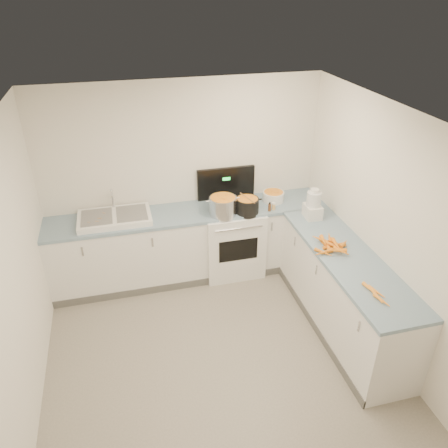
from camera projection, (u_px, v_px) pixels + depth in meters
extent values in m
cube|color=white|center=(190.00, 245.00, 5.68)|extent=(3.50, 0.60, 0.90)
cube|color=#7D9AB1|center=(189.00, 213.00, 5.45)|extent=(3.50, 0.62, 0.04)
cube|color=white|center=(343.00, 293.00, 4.81)|extent=(0.60, 2.20, 0.90)
cube|color=#7D9AB1|center=(349.00, 258.00, 4.58)|extent=(0.62, 2.20, 0.04)
cube|color=white|center=(232.00, 240.00, 5.78)|extent=(0.76, 0.65, 0.90)
cube|color=black|center=(226.00, 183.00, 5.68)|extent=(0.76, 0.05, 0.42)
cube|color=white|center=(115.00, 218.00, 5.23)|extent=(0.86, 0.52, 0.07)
cube|color=slate|center=(97.00, 217.00, 5.16)|extent=(0.36, 0.42, 0.01)
cube|color=slate|center=(132.00, 213.00, 5.25)|extent=(0.36, 0.42, 0.01)
cylinder|color=silver|center=(112.00, 198.00, 5.33)|extent=(0.03, 0.03, 0.24)
cylinder|color=silver|center=(223.00, 207.00, 5.33)|extent=(0.36, 0.36, 0.25)
cylinder|color=black|center=(247.00, 206.00, 5.39)|extent=(0.35, 0.35, 0.21)
cylinder|color=#AD7A47|center=(247.00, 198.00, 5.33)|extent=(0.10, 0.31, 0.01)
cylinder|color=white|center=(273.00, 196.00, 5.67)|extent=(0.30, 0.30, 0.13)
cylinder|color=#593319|center=(270.00, 208.00, 5.43)|extent=(0.04, 0.04, 0.10)
cylinder|color=#E5B266|center=(274.00, 207.00, 5.47)|extent=(0.05, 0.05, 0.08)
cube|color=white|center=(312.00, 211.00, 5.27)|extent=(0.19, 0.23, 0.16)
cylinder|color=silver|center=(314.00, 199.00, 5.18)|extent=(0.17, 0.17, 0.17)
cylinder|color=white|center=(315.00, 191.00, 5.13)|extent=(0.10, 0.10, 0.04)
cone|color=orange|center=(337.00, 245.00, 4.71)|extent=(0.20, 0.06, 0.05)
cone|color=orange|center=(336.00, 243.00, 4.76)|extent=(0.06, 0.19, 0.04)
cone|color=orange|center=(337.00, 248.00, 4.67)|extent=(0.12, 0.17, 0.05)
cone|color=orange|center=(327.00, 245.00, 4.71)|extent=(0.09, 0.22, 0.05)
cone|color=orange|center=(323.00, 243.00, 4.76)|extent=(0.06, 0.19, 0.04)
cone|color=orange|center=(339.00, 246.00, 4.71)|extent=(0.17, 0.09, 0.04)
cone|color=orange|center=(332.00, 246.00, 4.70)|extent=(0.17, 0.12, 0.04)
cone|color=orange|center=(323.00, 252.00, 4.60)|extent=(0.15, 0.19, 0.04)
cone|color=orange|center=(324.00, 252.00, 4.59)|extent=(0.22, 0.09, 0.05)
cone|color=orange|center=(331.00, 247.00, 4.69)|extent=(0.18, 0.05, 0.04)
cone|color=orange|center=(337.00, 250.00, 4.56)|extent=(0.20, 0.10, 0.05)
cone|color=orange|center=(333.00, 245.00, 4.66)|extent=(0.14, 0.20, 0.04)
cone|color=orange|center=(323.00, 240.00, 4.72)|extent=(0.08, 0.18, 0.05)
cone|color=orange|center=(320.00, 239.00, 4.77)|extent=(0.14, 0.18, 0.04)
cone|color=orange|center=(336.00, 244.00, 4.65)|extent=(0.07, 0.21, 0.05)
cone|color=orange|center=(344.00, 244.00, 4.69)|extent=(0.16, 0.14, 0.05)
cone|color=orange|center=(341.00, 251.00, 4.55)|extent=(0.12, 0.18, 0.04)
cone|color=orange|center=(330.00, 238.00, 4.80)|extent=(0.11, 0.19, 0.04)
cone|color=orange|center=(382.00, 300.00, 3.91)|extent=(0.08, 0.19, 0.04)
cone|color=orange|center=(377.00, 296.00, 3.96)|extent=(0.06, 0.19, 0.04)
cone|color=orange|center=(377.00, 292.00, 4.02)|extent=(0.10, 0.20, 0.04)
cone|color=orange|center=(370.00, 289.00, 4.06)|extent=(0.07, 0.19, 0.04)
cube|color=tan|center=(102.00, 212.00, 5.28)|extent=(0.02, 0.04, 0.00)
cube|color=tan|center=(100.00, 218.00, 5.12)|extent=(0.05, 0.02, 0.00)
cube|color=tan|center=(93.00, 216.00, 5.18)|extent=(0.03, 0.04, 0.00)
cube|color=tan|center=(104.00, 213.00, 5.24)|extent=(0.04, 0.03, 0.00)
cube|color=tan|center=(94.00, 222.00, 5.06)|extent=(0.05, 0.02, 0.00)
cube|color=tan|center=(97.00, 221.00, 5.06)|extent=(0.05, 0.02, 0.00)
cube|color=tan|center=(93.00, 217.00, 5.16)|extent=(0.04, 0.03, 0.00)
cube|color=tan|center=(89.00, 222.00, 5.04)|extent=(0.03, 0.02, 0.00)
cube|color=tan|center=(91.00, 216.00, 5.19)|extent=(0.02, 0.04, 0.00)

